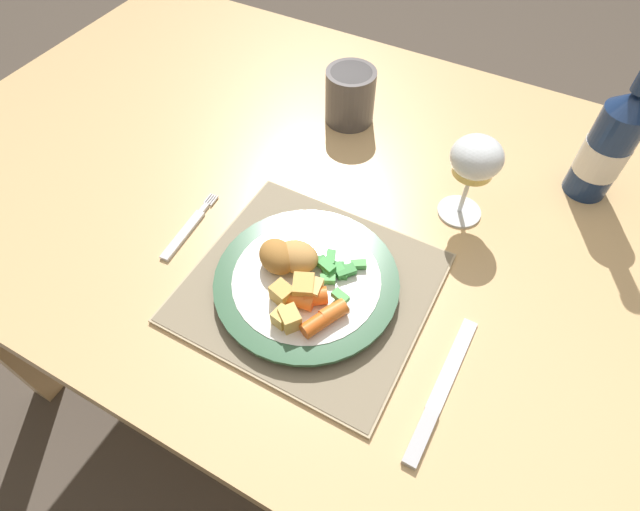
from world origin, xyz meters
TOP-DOWN VIEW (x-y plane):
  - ground_plane at (0.00, 0.00)m, footprint 6.00×6.00m
  - dining_table at (0.00, 0.00)m, footprint 1.59×0.88m
  - placemat at (-0.02, -0.18)m, footprint 0.32×0.29m
  - dinner_plate at (-0.03, -0.18)m, footprint 0.25×0.25m
  - breaded_croquettes at (-0.06, -0.18)m, footprint 0.09×0.07m
  - green_beans_pile at (0.00, -0.16)m, footprint 0.07×0.08m
  - glazed_carrots at (0.00, -0.22)m, footprint 0.09×0.08m
  - fork at (-0.24, -0.18)m, footprint 0.02×0.14m
  - table_knife at (0.18, -0.25)m, footprint 0.02×0.21m
  - wine_glass at (0.11, 0.05)m, footprint 0.07×0.07m
  - bottle at (0.27, 0.19)m, footprint 0.07×0.07m
  - roast_potatoes at (-0.02, -0.22)m, footprint 0.06×0.08m
  - drinking_cup at (-0.14, 0.18)m, footprint 0.09×0.09m

SIDE VIEW (x-z plane):
  - ground_plane at x=0.00m, z-range 0.00..0.00m
  - dining_table at x=0.00m, z-range 0.29..1.03m
  - fork at x=-0.24m, z-range 0.74..0.75m
  - table_knife at x=0.18m, z-range 0.74..0.75m
  - placemat at x=-0.02m, z-range 0.74..0.75m
  - dinner_plate at x=-0.03m, z-range 0.75..0.77m
  - green_beans_pile at x=0.00m, z-range 0.76..0.78m
  - glazed_carrots at x=0.00m, z-range 0.76..0.79m
  - roast_potatoes at x=-0.02m, z-range 0.76..0.79m
  - breaded_croquettes at x=-0.06m, z-range 0.77..0.81m
  - drinking_cup at x=-0.14m, z-range 0.74..0.84m
  - bottle at x=0.27m, z-range 0.70..0.96m
  - wine_glass at x=0.11m, z-range 0.77..0.91m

